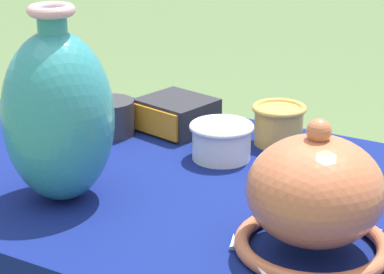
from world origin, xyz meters
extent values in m
cylinder|color=brown|center=(-0.60, 0.30, 0.37)|extent=(0.04, 0.04, 0.73)
cube|color=brown|center=(0.00, 0.00, 0.75)|extent=(1.31, 0.69, 0.03)
cube|color=navy|center=(0.00, 0.00, 0.76)|extent=(1.33, 0.71, 0.01)
ellipsoid|color=teal|center=(-0.18, -0.17, 0.91)|extent=(0.18, 0.18, 0.29)
cylinder|color=teal|center=(-0.18, -0.17, 1.07)|extent=(0.05, 0.05, 0.04)
torus|color=#D19399|center=(-0.18, -0.17, 1.09)|extent=(0.08, 0.08, 0.02)
torus|color=#BC6642|center=(0.25, -0.13, 0.78)|extent=(0.23, 0.23, 0.02)
ellipsoid|color=#BC6642|center=(0.25, -0.13, 0.86)|extent=(0.20, 0.20, 0.16)
sphere|color=#BC6642|center=(0.25, -0.13, 0.95)|extent=(0.04, 0.04, 0.04)
cone|color=white|center=(0.32, -0.04, 0.78)|extent=(0.03, 0.03, 0.02)
cone|color=white|center=(0.22, -0.02, 0.78)|extent=(0.03, 0.02, 0.02)
cone|color=white|center=(0.15, -0.08, 0.78)|extent=(0.02, 0.03, 0.02)
cone|color=white|center=(0.15, -0.18, 0.78)|extent=(0.02, 0.03, 0.02)
cone|color=white|center=(0.22, -0.24, 0.78)|extent=(0.03, 0.02, 0.02)
cube|color=#232328|center=(-0.19, 0.22, 0.80)|extent=(0.16, 0.15, 0.07)
cube|color=orange|center=(-0.20, 0.15, 0.80)|extent=(0.12, 0.03, 0.06)
cylinder|color=#2D2D33|center=(-0.30, 0.12, 0.80)|extent=(0.10, 0.10, 0.07)
cylinder|color=gold|center=(0.03, 0.25, 0.81)|extent=(0.10, 0.10, 0.08)
torus|color=gold|center=(0.03, 0.25, 0.84)|extent=(0.11, 0.11, 0.01)
cylinder|color=white|center=(-0.47, 0.19, 0.80)|extent=(0.11, 0.11, 0.07)
cylinder|color=white|center=(-0.03, 0.12, 0.80)|extent=(0.11, 0.11, 0.06)
torus|color=white|center=(-0.03, 0.12, 0.83)|extent=(0.12, 0.12, 0.01)
camera|label=1|loc=(0.58, -1.06, 1.31)|focal=70.00mm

